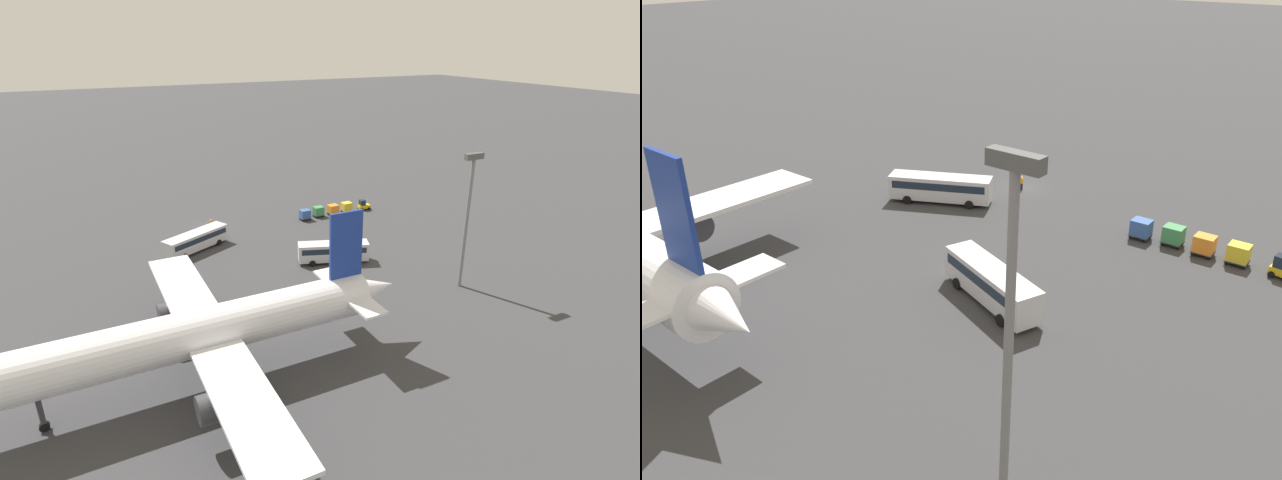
{
  "view_description": "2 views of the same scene",
  "coord_description": "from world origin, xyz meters",
  "views": [
    {
      "loc": [
        20.97,
        87.69,
        33.27
      ],
      "look_at": [
        -10.92,
        24.6,
        4.32
      ],
      "focal_mm": 28.0,
      "sensor_mm": 36.0,
      "label": 1
    },
    {
      "loc": [
        -40.09,
        60.93,
        27.16
      ],
      "look_at": [
        -7.18,
        20.51,
        2.52
      ],
      "focal_mm": 35.0,
      "sensor_mm": 36.0,
      "label": 2
    }
  ],
  "objects": [
    {
      "name": "ground_plane",
      "position": [
        0.0,
        0.0,
        0.0
      ],
      "size": [
        600.0,
        600.0,
        0.0
      ],
      "primitive_type": "plane",
      "color": "#38383A"
    },
    {
      "name": "airplane",
      "position": [
        13.08,
        44.71,
        6.07
      ],
      "size": [
        47.41,
        40.72,
        16.14
      ],
      "rotation": [
        0.0,
        0.0,
        0.0
      ],
      "color": "silver",
      "rests_on": "ground"
    },
    {
      "name": "worker_person",
      "position": [
        -0.31,
        0.52,
        0.87
      ],
      "size": [
        0.38,
        0.38,
        1.74
      ],
      "color": "#1E1E2D",
      "rests_on": "ground"
    },
    {
      "name": "cargo_cart_yellow",
      "position": [
        -27.27,
        4.24,
        1.19
      ],
      "size": [
        2.04,
        1.73,
        2.06
      ],
      "rotation": [
        0.0,
        0.0,
        0.02
      ],
      "color": "#38383D",
      "rests_on": "ground"
    },
    {
      "name": "cargo_cart_orange",
      "position": [
        -24.1,
        4.37,
        1.19
      ],
      "size": [
        2.04,
        1.73,
        2.06
      ],
      "rotation": [
        0.0,
        0.0,
        0.02
      ],
      "color": "#38383D",
      "rests_on": "ground"
    },
    {
      "name": "shuttle_bus_near",
      "position": [
        4.75,
        9.82,
        1.9
      ],
      "size": [
        11.81,
        7.87,
        3.16
      ],
      "rotation": [
        0.0,
        0.0,
        0.47
      ],
      "color": "silver",
      "rests_on": "ground"
    },
    {
      "name": "baggage_tug",
      "position": [
        -31.24,
        4.3,
        0.94
      ],
      "size": [
        2.52,
        1.83,
        2.1
      ],
      "rotation": [
        0.0,
        0.0,
        -0.1
      ],
      "color": "gold",
      "rests_on": "ground"
    },
    {
      "name": "cargo_cart_green",
      "position": [
        -20.93,
        4.09,
        1.19
      ],
      "size": [
        2.04,
        1.73,
        2.06
      ],
      "rotation": [
        0.0,
        0.0,
        0.02
      ],
      "color": "#38383D",
      "rests_on": "ground"
    },
    {
      "name": "shuttle_bus_far",
      "position": [
        -13.43,
        24.29,
        1.94
      ],
      "size": [
        11.27,
        6.31,
        3.23
      ],
      "rotation": [
        0.0,
        0.0,
        -0.35
      ],
      "color": "silver",
      "rests_on": "ground"
    },
    {
      "name": "cargo_cart_blue",
      "position": [
        -17.75,
        4.61,
        1.19
      ],
      "size": [
        2.04,
        1.73,
        2.06
      ],
      "rotation": [
        0.0,
        0.0,
        0.02
      ],
      "color": "#38383D",
      "rests_on": "ground"
    },
    {
      "name": "light_pole",
      "position": [
        -25.75,
        39.69,
        11.66
      ],
      "size": [
        2.8,
        0.7,
        19.24
      ],
      "color": "slate",
      "rests_on": "ground"
    }
  ]
}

